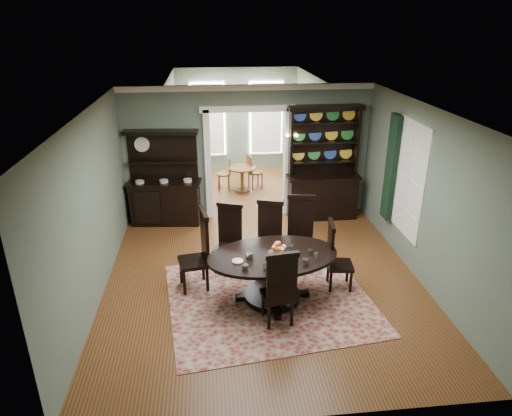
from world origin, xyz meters
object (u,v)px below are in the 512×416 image
Objects in this scene: dining_table at (273,268)px; welsh_dresser at (322,178)px; sideboard at (165,192)px; parlor_table at (242,176)px.

welsh_dresser is at bearing 56.95° from dining_table.
welsh_dresser is at bearing 5.14° from sideboard.
sideboard is 2.90× the size of parlor_table.
parlor_table is (1.85, 1.78, -0.30)m from sideboard.
welsh_dresser is (3.55, -0.03, 0.20)m from sideboard.
dining_table is at bearing -53.65° from sideboard.
welsh_dresser reaches higher than parlor_table.
sideboard is at bearing 113.61° from dining_table.
sideboard is 2.58m from parlor_table.
sideboard is (-1.96, 3.30, 0.15)m from dining_table.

